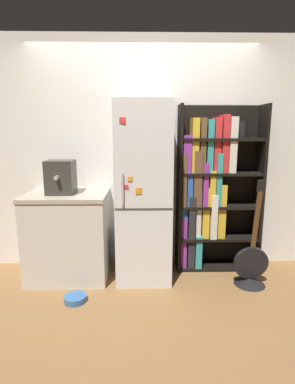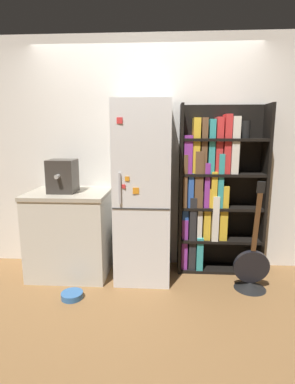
{
  "view_description": "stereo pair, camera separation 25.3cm",
  "coord_description": "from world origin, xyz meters",
  "views": [
    {
      "loc": [
        -0.02,
        -2.97,
        1.55
      ],
      "look_at": [
        0.04,
        0.15,
        0.93
      ],
      "focal_mm": 28.0,
      "sensor_mm": 36.0,
      "label": 1
    },
    {
      "loc": [
        0.23,
        -2.97,
        1.55
      ],
      "look_at": [
        0.04,
        0.15,
        0.93
      ],
      "focal_mm": 28.0,
      "sensor_mm": 36.0,
      "label": 2
    }
  ],
  "objects": [
    {
      "name": "guitar",
      "position": [
        1.1,
        -0.12,
        0.17
      ],
      "size": [
        0.35,
        0.32,
        1.12
      ],
      "color": "black",
      "rests_on": "ground_plane"
    },
    {
      "name": "espresso_machine",
      "position": [
        -0.86,
        0.12,
        1.1
      ],
      "size": [
        0.28,
        0.32,
        0.35
      ],
      "color": "#38332D",
      "rests_on": "kitchen_counter"
    },
    {
      "name": "pet_bowl",
      "position": [
        -0.65,
        -0.41,
        0.03
      ],
      "size": [
        0.21,
        0.21,
        0.06
      ],
      "color": "#3366A5",
      "rests_on": "ground_plane"
    },
    {
      "name": "kitchen_counter",
      "position": [
        -0.81,
        0.13,
        0.47
      ],
      "size": [
        0.85,
        0.66,
        0.93
      ],
      "color": "beige",
      "rests_on": "ground_plane"
    },
    {
      "name": "ground_plane",
      "position": [
        0.0,
        0.0,
        0.0
      ],
      "size": [
        16.0,
        16.0,
        0.0
      ],
      "primitive_type": "plane",
      "color": "olive"
    },
    {
      "name": "bookshelf",
      "position": [
        0.74,
        0.32,
        0.93
      ],
      "size": [
        0.93,
        0.3,
        1.85
      ],
      "color": "black",
      "rests_on": "ground_plane"
    },
    {
      "name": "wall_back",
      "position": [
        0.0,
        0.47,
        1.3
      ],
      "size": [
        8.0,
        0.05,
        2.6
      ],
      "color": "white",
      "rests_on": "ground_plane"
    },
    {
      "name": "refrigerator",
      "position": [
        -0.0,
        0.13,
        0.93
      ],
      "size": [
        0.57,
        0.66,
        1.87
      ],
      "color": "silver",
      "rests_on": "ground_plane"
    }
  ]
}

